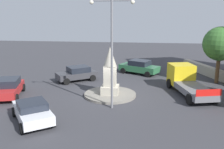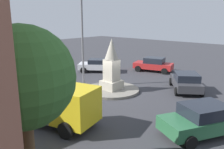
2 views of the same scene
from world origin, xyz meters
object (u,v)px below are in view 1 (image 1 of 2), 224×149
at_px(car_white_near_island, 32,111).
at_px(car_dark_grey_passing, 77,73).
at_px(car_red_waiting, 9,88).
at_px(car_green_parked_right, 139,67).
at_px(truck_yellow_approaching, 186,80).
at_px(monument, 110,72).
at_px(streetlamp, 112,42).
at_px(tree_mid_cluster, 220,44).

bearing_deg(car_white_near_island, car_dark_grey_passing, 89.14).
height_order(car_red_waiting, car_dark_grey_passing, car_red_waiting).
bearing_deg(car_dark_grey_passing, car_red_waiting, -126.99).
height_order(car_white_near_island, car_green_parked_right, car_green_parked_right).
bearing_deg(truck_yellow_approaching, car_white_near_island, -144.34).
xyz_separation_m(monument, car_red_waiting, (-8.23, -1.34, -1.22)).
height_order(car_red_waiting, truck_yellow_approaching, truck_yellow_approaching).
height_order(streetlamp, car_dark_grey_passing, streetlamp).
bearing_deg(tree_mid_cluster, truck_yellow_approaching, -136.03).
bearing_deg(car_red_waiting, monument, 9.26).
relative_size(truck_yellow_approaching, tree_mid_cluster, 1.16).
distance_m(monument, tree_mid_cluster, 11.35).
distance_m(streetlamp, car_dark_grey_passing, 9.23).
bearing_deg(monument, tree_mid_cluster, 27.85).
height_order(monument, car_dark_grey_passing, monument).
bearing_deg(monument, car_white_near_island, -125.99).
bearing_deg(car_white_near_island, car_red_waiting, 133.12).
bearing_deg(tree_mid_cluster, car_red_waiting, -160.08).
height_order(car_green_parked_right, truck_yellow_approaching, truck_yellow_approaching).
bearing_deg(car_white_near_island, truck_yellow_approaching, 35.66).
bearing_deg(truck_yellow_approaching, car_dark_grey_passing, 166.99).
height_order(car_white_near_island, car_red_waiting, car_red_waiting).
bearing_deg(car_green_parked_right, car_dark_grey_passing, -148.04).
relative_size(streetlamp, tree_mid_cluster, 1.44).
bearing_deg(streetlamp, truck_yellow_approaching, 37.84).
bearing_deg(car_dark_grey_passing, truck_yellow_approaching, -13.01).
relative_size(streetlamp, car_green_parked_right, 1.65).
distance_m(car_green_parked_right, truck_yellow_approaching, 7.56).
relative_size(car_white_near_island, car_dark_grey_passing, 1.00).
height_order(monument, car_red_waiting, monument).
bearing_deg(truck_yellow_approaching, car_green_parked_right, 123.77).
xyz_separation_m(car_white_near_island, car_dark_grey_passing, (0.15, 9.98, 0.06)).
bearing_deg(car_green_parked_right, streetlamp, -98.94).
height_order(car_green_parked_right, tree_mid_cluster, tree_mid_cluster).
distance_m(car_white_near_island, truck_yellow_approaching, 13.00).
bearing_deg(streetlamp, car_green_parked_right, 81.06).
bearing_deg(car_dark_grey_passing, tree_mid_cluster, 3.90).
bearing_deg(tree_mid_cluster, monument, -152.15).
height_order(streetlamp, car_red_waiting, streetlamp).
distance_m(car_dark_grey_passing, tree_mid_cluster, 14.26).
distance_m(streetlamp, tree_mid_cluster, 12.33).
distance_m(monument, car_white_near_island, 7.16).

